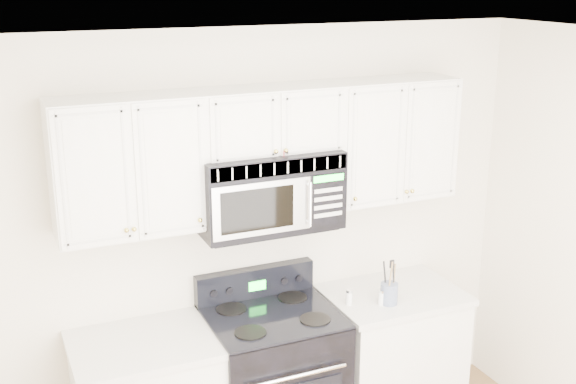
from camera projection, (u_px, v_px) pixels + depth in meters
room at (415, 376)px, 2.97m from camera, size 3.51×3.51×2.61m
base_cabinet_right at (390, 360)px, 4.79m from camera, size 0.86×0.65×0.92m
range at (273, 381)px, 4.44m from camera, size 0.77×0.70×1.12m
upper_cabinets at (268, 145)px, 4.17m from camera, size 2.44×0.37×0.75m
microwave at (267, 190)px, 4.19m from camera, size 0.83×0.46×0.46m
utensil_crock at (389, 293)px, 4.46m from camera, size 0.11×0.11×0.29m
shaker_salt at (349, 297)px, 4.45m from camera, size 0.04×0.04×0.10m
shaker_pepper at (381, 297)px, 4.45m from camera, size 0.04×0.04×0.10m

